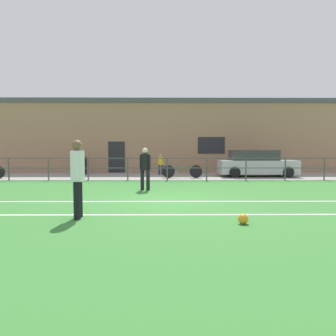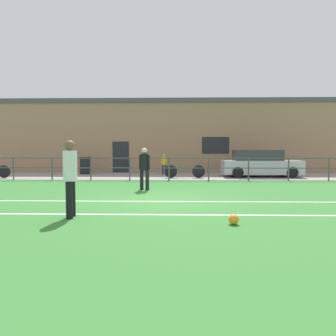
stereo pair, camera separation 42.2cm
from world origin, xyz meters
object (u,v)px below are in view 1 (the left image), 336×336
player_goalkeeper (145,166)px  bicycle_parked_0 (182,171)px  player_striker (78,174)px  parked_car_red (256,164)px  soccer_ball_match (243,219)px  spectator_child (161,163)px  trash_bin_0 (81,166)px

player_goalkeeper → bicycle_parked_0: player_goalkeeper is taller
player_striker → bicycle_parked_0: bearing=157.3°
player_goalkeeper → bicycle_parked_0: (1.70, 4.84, -0.54)m
player_striker → parked_car_red: bearing=139.6°
bicycle_parked_0 → soccer_ball_match: bearing=-85.9°
player_striker → spectator_child: size_ratio=1.40×
spectator_child → trash_bin_0: size_ratio=1.19×
spectator_child → trash_bin_0: bearing=-24.1°
parked_car_red → soccer_ball_match: bearing=-108.0°
bicycle_parked_0 → parked_car_red: bearing=11.3°
soccer_ball_match → spectator_child: size_ratio=0.17×
parked_car_red → player_striker: bearing=-124.5°
bicycle_parked_0 → trash_bin_0: (-6.17, 2.40, 0.18)m
player_striker → spectator_child: player_striker is taller
player_goalkeeper → bicycle_parked_0: bearing=-89.4°
trash_bin_0 → player_goalkeeper: bearing=-58.3°
soccer_ball_match → trash_bin_0: 14.36m
spectator_child → player_striker: bearing=60.6°
player_goalkeeper → trash_bin_0: player_goalkeeper is taller
spectator_child → parked_car_red: 5.66m
spectator_child → bicycle_parked_0: bearing=98.1°
trash_bin_0 → spectator_child: bearing=-2.9°
player_goalkeeper → parked_car_red: player_goalkeeper is taller
player_goalkeeper → soccer_ball_match: bearing=134.2°
spectator_child → player_goalkeeper: bearing=64.8°
trash_bin_0 → bicycle_parked_0: bearing=-21.3°
player_striker → player_goalkeeper: bearing=160.0°
player_goalkeeper → bicycle_parked_0: 5.16m
spectator_child → parked_car_red: (5.51, -1.28, -0.00)m
player_striker → parked_car_red: 12.72m
soccer_ball_match → spectator_child: bearing=98.9°
player_striker → trash_bin_0: bearing=-170.7°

